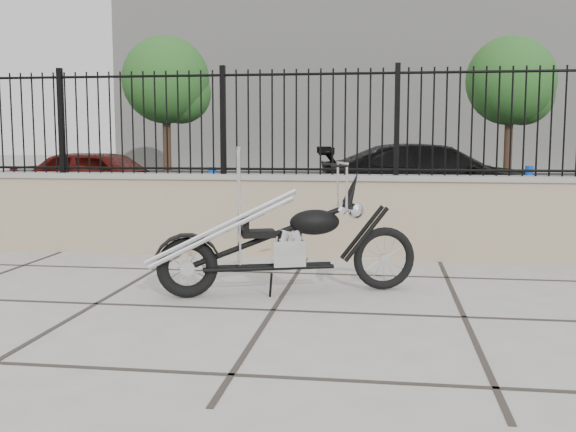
{
  "coord_description": "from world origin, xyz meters",
  "views": [
    {
      "loc": [
        0.87,
        -5.22,
        1.38
      ],
      "look_at": [
        -0.01,
        0.88,
        0.66
      ],
      "focal_mm": 42.0,
      "sensor_mm": 36.0,
      "label": 1
    }
  ],
  "objects": [
    {
      "name": "ground_plane",
      "position": [
        0.0,
        0.0,
        0.0
      ],
      "size": [
        90.0,
        90.0,
        0.0
      ],
      "primitive_type": "plane",
      "color": "#99968E",
      "rests_on": "ground"
    },
    {
      "name": "parking_lot",
      "position": [
        0.0,
        12.5,
        0.0
      ],
      "size": [
        30.0,
        30.0,
        0.0
      ],
      "primitive_type": "plane",
      "color": "black",
      "rests_on": "ground"
    },
    {
      "name": "retaining_wall",
      "position": [
        0.0,
        2.5,
        0.48
      ],
      "size": [
        14.0,
        0.36,
        0.96
      ],
      "primitive_type": "cube",
      "color": "gray",
      "rests_on": "ground_plane"
    },
    {
      "name": "bollard_b",
      "position": [
        2.95,
        4.92,
        0.49
      ],
      "size": [
        0.15,
        0.15,
        0.98
      ],
      "primitive_type": "cylinder",
      "rotation": [
        0.0,
        0.0,
        -0.36
      ],
      "color": "#0B5FB1",
      "rests_on": "ground_plane"
    },
    {
      "name": "tree_right",
      "position": [
        4.75,
        17.0,
        3.28
      ],
      "size": [
        2.78,
        2.78,
        4.69
      ],
      "rotation": [
        0.0,
        0.0,
        0.19
      ],
      "color": "#382619",
      "rests_on": "ground_plane"
    },
    {
      "name": "background_building",
      "position": [
        0.0,
        26.5,
        4.0
      ],
      "size": [
        22.0,
        6.0,
        8.0
      ],
      "primitive_type": "cube",
      "color": "beige",
      "rests_on": "ground_plane"
    },
    {
      "name": "iron_fence",
      "position": [
        0.0,
        2.5,
        1.56
      ],
      "size": [
        14.0,
        0.08,
        1.2
      ],
      "primitive_type": "cube",
      "color": "black",
      "rests_on": "retaining_wall"
    },
    {
      "name": "tree_left",
      "position": [
        -6.37,
        16.7,
        3.42
      ],
      "size": [
        2.89,
        2.89,
        4.88
      ],
      "rotation": [
        0.0,
        0.0,
        0.19
      ],
      "color": "#382619",
      "rests_on": "ground_plane"
    },
    {
      "name": "chopper_motorcycle",
      "position": [
        -0.01,
        0.58,
        0.66
      ],
      "size": [
        2.23,
        1.05,
        1.33
      ],
      "primitive_type": null,
      "rotation": [
        0.0,
        0.0,
        0.31
      ],
      "color": "black",
      "rests_on": "ground_plane"
    },
    {
      "name": "car_black",
      "position": [
        1.8,
        7.47,
        0.64
      ],
      "size": [
        4.57,
        2.28,
        1.27
      ],
      "primitive_type": "imported",
      "rotation": [
        0.0,
        0.0,
        1.69
      ],
      "color": "black",
      "rests_on": "parking_lot"
    },
    {
      "name": "bollard_a",
      "position": [
        -1.64,
        4.42,
        0.48
      ],
      "size": [
        0.14,
        0.14,
        0.96
      ],
      "primitive_type": "cylinder",
      "rotation": [
        0.0,
        0.0,
        -0.27
      ],
      "color": "#0C30BE",
      "rests_on": "ground_plane"
    },
    {
      "name": "car_red",
      "position": [
        -4.32,
        6.74,
        0.59
      ],
      "size": [
        3.62,
        1.79,
        1.19
      ],
      "primitive_type": "imported",
      "rotation": [
        0.0,
        0.0,
        1.46
      ],
      "color": "#450D09",
      "rests_on": "parking_lot"
    }
  ]
}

